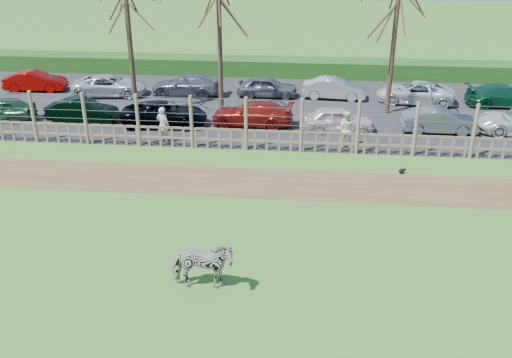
# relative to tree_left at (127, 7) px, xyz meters

# --- Properties ---
(ground) EXTENTS (120.00, 120.00, 0.00)m
(ground) POSITION_rel_tree_left_xyz_m (6.50, -12.50, -5.62)
(ground) COLOR #5B8D46
(ground) RESTS_ON ground
(dirt_strip) EXTENTS (34.00, 2.80, 0.01)m
(dirt_strip) POSITION_rel_tree_left_xyz_m (6.50, -8.00, -5.61)
(dirt_strip) COLOR brown
(dirt_strip) RESTS_ON ground
(asphalt) EXTENTS (44.00, 13.00, 0.04)m
(asphalt) POSITION_rel_tree_left_xyz_m (6.50, 2.00, -5.60)
(asphalt) COLOR #232326
(asphalt) RESTS_ON ground
(hedge) EXTENTS (46.00, 2.00, 1.10)m
(hedge) POSITION_rel_tree_left_xyz_m (6.50, 9.00, -5.07)
(hedge) COLOR #1E4716
(hedge) RESTS_ON ground
(fence) EXTENTS (30.16, 0.16, 2.50)m
(fence) POSITION_rel_tree_left_xyz_m (6.50, -4.50, -4.81)
(fence) COLOR brown
(fence) RESTS_ON ground
(tree_left) EXTENTS (4.80, 4.80, 7.88)m
(tree_left) POSITION_rel_tree_left_xyz_m (0.00, 0.00, 0.00)
(tree_left) COLOR #3D2B1E
(tree_left) RESTS_ON ground
(tree_mid) EXTENTS (4.80, 4.80, 6.83)m
(tree_mid) POSITION_rel_tree_left_xyz_m (4.50, 1.00, -0.75)
(tree_mid) COLOR #3D2B1E
(tree_mid) RESTS_ON ground
(tree_right) EXTENTS (4.80, 4.80, 7.35)m
(tree_right) POSITION_rel_tree_left_xyz_m (13.50, 1.50, -0.37)
(tree_right) COLOR #3D2B1E
(tree_right) RESTS_ON ground
(zebra) EXTENTS (1.86, 0.91, 1.54)m
(zebra) POSITION_rel_tree_left_xyz_m (6.49, -15.28, -4.85)
(zebra) COLOR gray
(zebra) RESTS_ON ground
(visitor_a) EXTENTS (0.71, 0.56, 1.72)m
(visitor_a) POSITION_rel_tree_left_xyz_m (2.53, -4.01, -4.71)
(visitor_a) COLOR beige
(visitor_a) RESTS_ON asphalt
(visitor_b) EXTENTS (0.92, 0.76, 1.72)m
(visitor_b) POSITION_rel_tree_left_xyz_m (10.99, -3.79, -4.71)
(visitor_b) COLOR silver
(visitor_b) RESTS_ON asphalt
(crow) EXTENTS (0.29, 0.22, 0.24)m
(crow) POSITION_rel_tree_left_xyz_m (13.27, -6.49, -5.50)
(crow) COLOR black
(crow) RESTS_ON ground
(car_0) EXTENTS (3.66, 1.79, 1.20)m
(car_0) POSITION_rel_tree_left_xyz_m (-6.70, -1.74, -4.98)
(car_0) COLOR #1F482D
(car_0) RESTS_ON asphalt
(car_1) EXTENTS (3.69, 1.41, 1.20)m
(car_1) POSITION_rel_tree_left_xyz_m (-2.35, -1.57, -4.98)
(car_1) COLOR black
(car_1) RESTS_ON asphalt
(car_2) EXTENTS (4.46, 2.31, 1.20)m
(car_2) POSITION_rel_tree_left_xyz_m (2.00, -1.67, -4.98)
(car_2) COLOR black
(car_2) RESTS_ON asphalt
(car_3) EXTENTS (4.26, 2.01, 1.20)m
(car_3) POSITION_rel_tree_left_xyz_m (6.43, -1.17, -4.98)
(car_3) COLOR maroon
(car_3) RESTS_ON asphalt
(car_4) EXTENTS (3.55, 1.50, 1.20)m
(car_4) POSITION_rel_tree_left_xyz_m (10.76, -1.66, -4.98)
(car_4) COLOR silver
(car_4) RESTS_ON asphalt
(car_5) EXTENTS (3.66, 1.31, 1.20)m
(car_5) POSITION_rel_tree_left_xyz_m (15.68, -1.37, -4.98)
(car_5) COLOR #566062
(car_5) RESTS_ON asphalt
(car_7) EXTENTS (3.76, 1.66, 1.20)m
(car_7) POSITION_rel_tree_left_xyz_m (-7.34, 3.72, -4.98)
(car_7) COLOR #960704
(car_7) RESTS_ON asphalt
(car_8) EXTENTS (4.53, 2.51, 1.20)m
(car_8) POSITION_rel_tree_left_xyz_m (-2.54, 3.22, -4.98)
(car_8) COLOR #BBBDC1
(car_8) RESTS_ON asphalt
(car_9) EXTENTS (4.21, 1.88, 1.20)m
(car_9) POSITION_rel_tree_left_xyz_m (1.99, 3.74, -4.98)
(car_9) COLOR #575569
(car_9) RESTS_ON asphalt
(car_10) EXTENTS (3.53, 1.44, 1.20)m
(car_10) POSITION_rel_tree_left_xyz_m (6.77, 3.88, -4.98)
(car_10) COLOR #5C5D65
(car_10) RESTS_ON asphalt
(car_11) EXTENTS (3.73, 1.54, 1.20)m
(car_11) POSITION_rel_tree_left_xyz_m (10.70, 3.88, -4.98)
(car_11) COLOR #ADAEB2
(car_11) RESTS_ON asphalt
(car_12) EXTENTS (4.53, 2.50, 1.20)m
(car_12) POSITION_rel_tree_left_xyz_m (15.25, 3.51, -4.98)
(car_12) COLOR silver
(car_12) RESTS_ON asphalt
(car_13) EXTENTS (4.16, 1.75, 1.20)m
(car_13) POSITION_rel_tree_left_xyz_m (20.10, 3.33, -4.98)
(car_13) COLOR #104E31
(car_13) RESTS_ON asphalt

